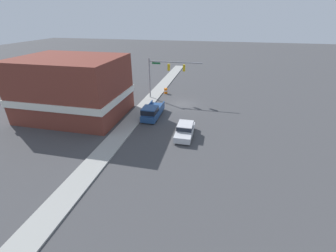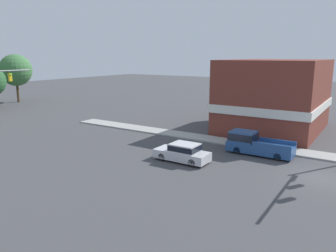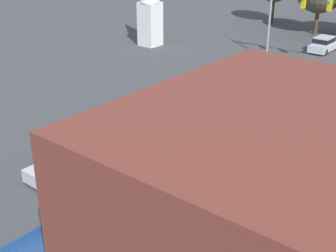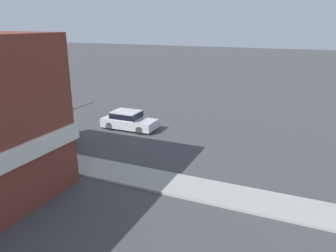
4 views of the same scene
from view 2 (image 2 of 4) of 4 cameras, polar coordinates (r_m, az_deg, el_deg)
The scene contains 6 objects.
ground_plane at distance 26.26m, azimuth 25.27°, elevation -8.28°, with size 200.00×200.00×0.00m, color #424244.
sidewalk_curb at distance 31.65m, azimuth 26.75°, elevation -4.91°, with size 2.40×60.00×0.14m.
car_lead at distance 27.29m, azimuth 2.63°, elevation -4.56°, with size 1.93×4.62×1.55m.
pickup_truck_parked at distance 30.33m, azimuth 14.68°, elevation -2.94°, with size 2.01×5.75×1.96m.
corner_brick_building at distance 40.46m, azimuth 18.08°, elevation 4.95°, with size 13.93×10.61×8.20m.
backdrop_tree_right_far at distance 68.13m, azimuth -25.00°, elevation 8.81°, with size 5.87×5.87×8.95m.
Camera 2 is at (-24.64, -2.76, 8.64)m, focal length 35.00 mm.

